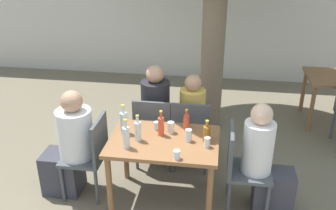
% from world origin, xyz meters
% --- Properties ---
extents(ground_plane, '(30.00, 30.00, 0.00)m').
position_xyz_m(ground_plane, '(0.00, 0.00, 0.00)').
color(ground_plane, '#706651').
extents(cafe_building_wall, '(10.00, 0.08, 2.80)m').
position_xyz_m(cafe_building_wall, '(0.00, 3.86, 1.40)').
color(cafe_building_wall, beige).
rests_on(cafe_building_wall, ground_plane).
extents(dining_table_front, '(1.11, 0.78, 0.75)m').
position_xyz_m(dining_table_front, '(0.00, 0.00, 0.64)').
color(dining_table_front, brown).
rests_on(dining_table_front, ground_plane).
extents(patio_chair_0, '(0.44, 0.44, 0.92)m').
position_xyz_m(patio_chair_0, '(-0.79, 0.00, 0.53)').
color(patio_chair_0, '#474C51').
rests_on(patio_chair_0, ground_plane).
extents(patio_chair_1, '(0.44, 0.44, 0.92)m').
position_xyz_m(patio_chair_1, '(0.79, 0.00, 0.53)').
color(patio_chair_1, '#474C51').
rests_on(patio_chair_1, ground_plane).
extents(patio_chair_2, '(0.44, 0.44, 0.92)m').
position_xyz_m(patio_chair_2, '(-0.22, 0.62, 0.53)').
color(patio_chair_2, '#474C51').
rests_on(patio_chair_2, ground_plane).
extents(patio_chair_3, '(0.44, 0.44, 0.92)m').
position_xyz_m(patio_chair_3, '(0.22, 0.62, 0.53)').
color(patio_chair_3, '#474C51').
rests_on(patio_chair_3, ground_plane).
extents(person_seated_0, '(0.59, 0.37, 1.22)m').
position_xyz_m(person_seated_0, '(-1.02, -0.00, 0.55)').
color(person_seated_0, '#383842').
rests_on(person_seated_0, ground_plane).
extents(person_seated_1, '(0.55, 0.30, 1.21)m').
position_xyz_m(person_seated_1, '(1.03, -0.00, 0.53)').
color(person_seated_1, '#383842').
rests_on(person_seated_1, ground_plane).
extents(person_seated_2, '(0.34, 0.57, 1.27)m').
position_xyz_m(person_seated_2, '(-0.22, 0.85, 0.57)').
color(person_seated_2, '#383842').
rests_on(person_seated_2, ground_plane).
extents(person_seated_3, '(0.31, 0.55, 1.18)m').
position_xyz_m(person_seated_3, '(0.22, 0.86, 0.52)').
color(person_seated_3, '#383842').
rests_on(person_seated_3, ground_plane).
extents(water_bottle_0, '(0.07, 0.07, 0.32)m').
position_xyz_m(water_bottle_0, '(-0.43, 0.08, 0.87)').
color(water_bottle_0, silver).
rests_on(water_bottle_0, dining_table_front).
extents(soda_bottle_1, '(0.06, 0.06, 0.23)m').
position_xyz_m(soda_bottle_1, '(0.20, 0.26, 0.84)').
color(soda_bottle_1, '#DB4C2D').
rests_on(soda_bottle_1, dining_table_front).
extents(amber_bottle_2, '(0.07, 0.07, 0.23)m').
position_xyz_m(amber_bottle_2, '(0.43, 0.04, 0.84)').
color(amber_bottle_2, '#9E661E').
rests_on(amber_bottle_2, dining_table_front).
extents(water_bottle_3, '(0.07, 0.07, 0.31)m').
position_xyz_m(water_bottle_3, '(-0.33, -0.20, 0.87)').
color(water_bottle_3, silver).
rests_on(water_bottle_3, dining_table_front).
extents(water_bottle_4, '(0.07, 0.07, 0.28)m').
position_xyz_m(water_bottle_4, '(-0.25, -0.05, 0.86)').
color(water_bottle_4, silver).
rests_on(water_bottle_4, dining_table_front).
extents(soda_bottle_5, '(0.06, 0.06, 0.28)m').
position_xyz_m(soda_bottle_5, '(-0.04, 0.09, 0.85)').
color(soda_bottle_5, '#DB4C2D').
rests_on(soda_bottle_5, dining_table_front).
extents(drinking_glass_0, '(0.06, 0.06, 0.09)m').
position_xyz_m(drinking_glass_0, '(0.18, -0.32, 0.79)').
color(drinking_glass_0, white).
rests_on(drinking_glass_0, dining_table_front).
extents(drinking_glass_1, '(0.06, 0.06, 0.10)m').
position_xyz_m(drinking_glass_1, '(0.44, -0.08, 0.80)').
color(drinking_glass_1, white).
rests_on(drinking_glass_1, dining_table_front).
extents(drinking_glass_2, '(0.06, 0.06, 0.09)m').
position_xyz_m(drinking_glass_2, '(-0.11, 0.21, 0.79)').
color(drinking_glass_2, silver).
rests_on(drinking_glass_2, dining_table_front).
extents(drinking_glass_3, '(0.07, 0.07, 0.12)m').
position_xyz_m(drinking_glass_3, '(0.05, 0.16, 0.81)').
color(drinking_glass_3, silver).
rests_on(drinking_glass_3, dining_table_front).
extents(drinking_glass_4, '(0.07, 0.07, 0.13)m').
position_xyz_m(drinking_glass_4, '(0.25, 0.01, 0.81)').
color(drinking_glass_4, silver).
rests_on(drinking_glass_4, dining_table_front).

